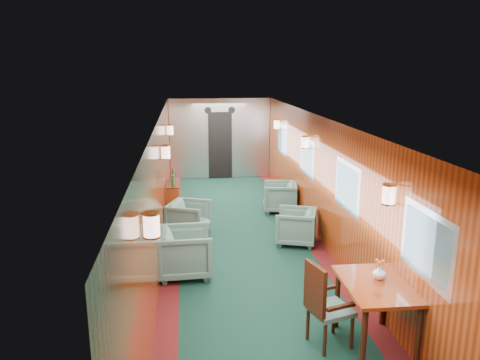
% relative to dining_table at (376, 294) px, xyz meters
% --- Properties ---
extents(room, '(12.00, 12.10, 2.40)m').
position_rel_dining_table_xyz_m(room, '(-1.15, 3.11, 0.93)').
color(room, black).
rests_on(room, ground).
extents(bulkhead, '(2.98, 0.17, 2.39)m').
position_rel_dining_table_xyz_m(bulkhead, '(-1.15, 9.02, 0.48)').
color(bulkhead, silver).
rests_on(bulkhead, ground).
extents(windows_right, '(0.02, 8.60, 0.80)m').
position_rel_dining_table_xyz_m(windows_right, '(0.34, 3.36, 0.75)').
color(windows_right, silver).
rests_on(windows_right, ground).
extents(wall_sconces, '(2.97, 7.97, 0.25)m').
position_rel_dining_table_xyz_m(wall_sconces, '(-1.15, 3.68, 1.09)').
color(wall_sconces, '#FFE2C6').
rests_on(wall_sconces, ground).
extents(dining_table, '(0.80, 1.13, 0.83)m').
position_rel_dining_table_xyz_m(dining_table, '(0.00, 0.00, 0.00)').
color(dining_table, maroon).
rests_on(dining_table, ground).
extents(side_chair, '(0.59, 0.61, 1.08)m').
position_rel_dining_table_xyz_m(side_chair, '(-0.61, 0.09, -0.11)').
color(side_chair, '#1A3D3A').
rests_on(side_chair, ground).
extents(credenza, '(0.29, 0.92, 1.10)m').
position_rel_dining_table_xyz_m(credenza, '(-2.49, 5.25, -0.28)').
color(credenza, maroon).
rests_on(credenza, ground).
extents(flower_vase, '(0.21, 0.21, 0.17)m').
position_rel_dining_table_xyz_m(flower_vase, '(0.07, 0.11, 0.22)').
color(flower_vase, silver).
rests_on(flower_vase, dining_table).
extents(armchair_left_near, '(0.88, 0.86, 0.78)m').
position_rel_dining_table_xyz_m(armchair_left_near, '(-2.24, 2.29, -0.31)').
color(armchair_left_near, '#1A3D3A').
rests_on(armchair_left_near, ground).
extents(armchair_left_far, '(0.98, 0.96, 0.69)m').
position_rel_dining_table_xyz_m(armchair_left_far, '(-2.16, 4.14, -0.36)').
color(armchair_left_far, '#1A3D3A').
rests_on(armchair_left_far, ground).
extents(armchair_right_near, '(0.93, 0.91, 0.67)m').
position_rel_dining_table_xyz_m(armchair_right_near, '(-0.14, 3.45, -0.36)').
color(armchair_right_near, '#1A3D3A').
rests_on(armchair_right_near, ground).
extents(armchair_right_far, '(0.88, 0.86, 0.69)m').
position_rel_dining_table_xyz_m(armchair_right_far, '(-0.03, 5.47, -0.35)').
color(armchair_right_far, '#1A3D3A').
rests_on(armchair_right_far, ground).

